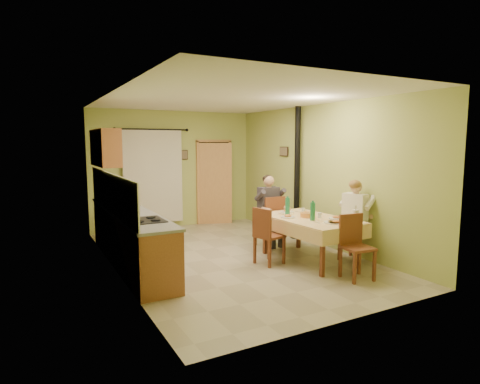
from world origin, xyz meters
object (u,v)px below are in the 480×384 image
chair_left (269,247)px  man_right (356,211)px  chair_near (357,260)px  chair_right (355,244)px  chair_far (269,232)px  stove_flue (297,191)px  man_far (269,202)px  dining_table (309,239)px

chair_left → man_right: size_ratio=0.70×
chair_near → chair_right: size_ratio=0.97×
chair_far → stove_flue: 1.21m
chair_left → man_far: bearing=133.3°
chair_right → chair_near: bearing=121.4°
chair_far → chair_right: bearing=-61.9°
chair_far → dining_table: bearing=-86.3°
chair_near → chair_left: size_ratio=1.00×
dining_table → man_far: man_far is taller
chair_left → man_far: man_far is taller
man_right → chair_left: bearing=54.3°
chair_near → man_right: size_ratio=0.70×
dining_table → chair_near: 1.10m
chair_near → stove_flue: size_ratio=0.35×
chair_left → man_right: (1.44, -0.53, 0.59)m
man_far → chair_near: bearing=-87.6°
dining_table → chair_far: size_ratio=1.83×
chair_near → stove_flue: stove_flue is taller
stove_flue → chair_right: bearing=-92.4°
stove_flue → chair_left: bearing=-139.5°
chair_far → man_far: bearing=90.0°
chair_left → dining_table: bearing=62.6°
chair_left → chair_near: bearing=17.0°
man_right → dining_table: bearing=48.1°
chair_far → man_far: 0.59m
man_right → chair_far: bearing=13.1°
man_far → stove_flue: 0.97m
chair_near → dining_table: bearing=-80.5°
dining_table → chair_far: bearing=91.3°
man_right → stove_flue: 1.85m
chair_right → stove_flue: (0.08, 1.84, 0.73)m
chair_left → man_right: 1.65m
dining_table → chair_far: (-0.09, 1.14, -0.09)m
man_far → stove_flue: size_ratio=0.50×
man_far → chair_far: bearing=-90.0°
chair_near → chair_left: bearing=-51.7°
dining_table → stove_flue: size_ratio=0.66×
chair_right → stove_flue: bearing=-17.8°
chair_left → stove_flue: 2.14m
dining_table → stove_flue: stove_flue is taller
man_right → man_far: bearing=12.8°
chair_near → man_right: 1.17m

